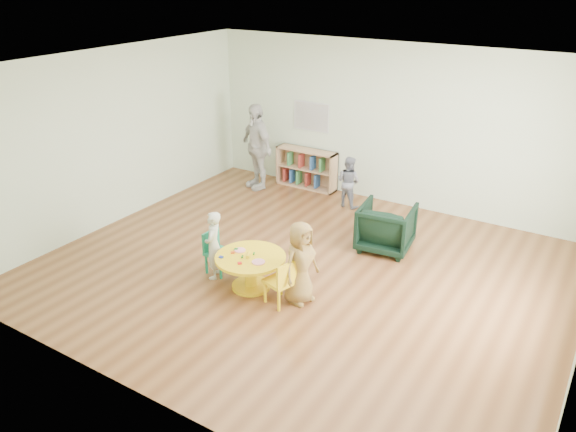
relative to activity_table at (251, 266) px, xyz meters
The scene contains 11 objects.
room 1.78m from the activity_table, 63.81° to the left, with size 7.10×7.00×2.80m.
activity_table is the anchor object (origin of this frame).
kid_chair_left 0.66m from the activity_table, behind, with size 0.34×0.34×0.60m.
kid_chair_right 0.58m from the activity_table, 12.03° to the right, with size 0.42×0.42×0.62m.
bookshelf 3.82m from the activity_table, 109.21° to the left, with size 1.20×0.30×0.75m.
alphabet_poster 4.07m from the activity_table, 108.43° to the left, with size 0.74×0.01×0.54m.
armchair 2.25m from the activity_table, 61.62° to the left, with size 0.76×0.78×0.71m, color black.
child_left 0.61m from the activity_table, behind, with size 0.35×0.23×0.96m, color silver.
child_right 0.76m from the activity_table, ahead, with size 0.53×0.35×1.09m, color yellow.
toddler 3.16m from the activity_table, 92.67° to the left, with size 0.45×0.35×0.92m, color #17203B.
adult_caretaker 3.72m from the activity_table, 123.55° to the left, with size 0.95×0.40×1.63m, color silver.
Camera 1 is at (3.47, -5.94, 3.93)m, focal length 35.00 mm.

